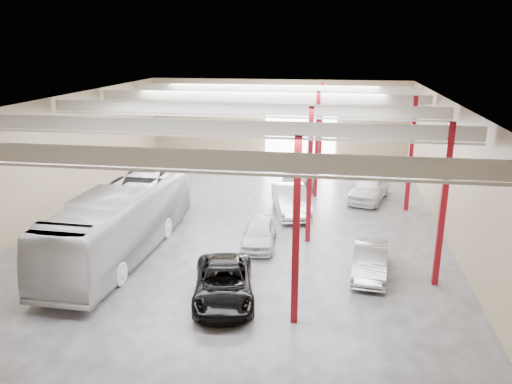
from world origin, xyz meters
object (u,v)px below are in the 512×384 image
(coach_bus, at_px, (123,220))
(black_sedan, at_px, (224,283))
(car_row_a, at_px, (259,233))
(car_row_b, at_px, (291,200))
(car_row_c, at_px, (300,173))
(car_right_near, at_px, (370,261))
(car_right_far, at_px, (369,188))

(coach_bus, xyz_separation_m, black_sedan, (5.85, -3.72, -1.00))
(car_row_a, bearing_deg, car_row_b, 74.56)
(car_row_a, bearing_deg, car_row_c, 81.32)
(black_sedan, xyz_separation_m, car_row_c, (1.66, 17.76, 0.12))
(car_row_c, bearing_deg, car_row_a, -98.10)
(black_sedan, distance_m, car_right_near, 6.75)
(car_row_c, bearing_deg, coach_bus, -120.95)
(black_sedan, relative_size, car_row_a, 1.26)
(coach_bus, bearing_deg, car_row_c, 63.23)
(car_right_far, bearing_deg, car_row_c, 161.77)
(car_right_near, xyz_separation_m, car_right_far, (0.54, 11.25, 0.15))
(car_row_b, relative_size, car_right_near, 1.24)
(car_row_c, bearing_deg, black_sedan, -98.15)
(black_sedan, distance_m, car_row_a, 5.78)
(coach_bus, bearing_deg, car_right_far, 42.45)
(car_row_a, distance_m, car_row_b, 5.32)
(coach_bus, height_order, black_sedan, coach_bus)
(car_row_b, relative_size, car_right_far, 1.05)
(coach_bus, bearing_deg, car_right_near, -1.11)
(car_row_c, xyz_separation_m, car_right_near, (4.28, -14.54, -0.14))
(car_row_a, height_order, car_right_near, car_right_near)
(car_row_a, height_order, car_row_b, car_row_b)
(black_sedan, distance_m, car_row_b, 11.08)
(car_row_a, xyz_separation_m, car_row_c, (1.11, 12.00, 0.15))
(coach_bus, relative_size, car_right_far, 2.51)
(coach_bus, relative_size, car_row_c, 2.15)
(black_sedan, xyz_separation_m, car_row_b, (1.66, 10.96, 0.15))
(coach_bus, distance_m, car_row_c, 15.93)
(car_row_b, height_order, car_right_far, car_row_b)
(coach_bus, distance_m, black_sedan, 7.00)
(black_sedan, distance_m, car_row_c, 17.83)
(car_row_b, xyz_separation_m, car_right_near, (4.28, -7.74, -0.16))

